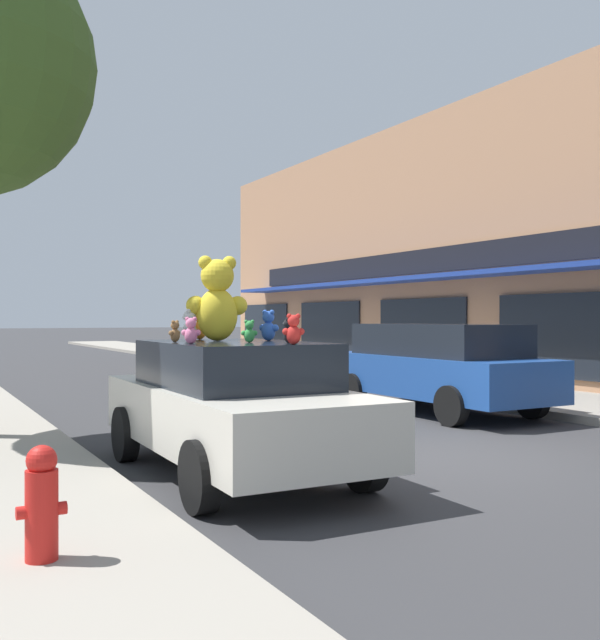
{
  "coord_description": "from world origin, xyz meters",
  "views": [
    {
      "loc": [
        -6.02,
        -7.36,
        1.81
      ],
      "look_at": [
        -0.27,
        3.05,
        1.78
      ],
      "focal_mm": 40.0,
      "sensor_mm": 36.0,
      "label": 1
    }
  ],
  "objects_px": {
    "teddy_bear_green": "(249,332)",
    "teddy_bear_brown": "(175,332)",
    "fire_hydrant": "(42,503)",
    "teddy_bear_red": "(294,330)",
    "teddy_bear_giant": "(217,300)",
    "teddy_bear_white": "(190,325)",
    "teddy_bear_black": "(289,331)",
    "teddy_bear_orange": "(200,325)",
    "teddy_bear_teal": "(293,330)",
    "teddy_bear_pink": "(191,331)",
    "parked_car_far_center": "(437,364)",
    "teddy_bear_blue": "(268,326)",
    "plush_art_car": "(233,404)"
  },
  "relations": [
    {
      "from": "teddy_bear_blue",
      "to": "teddy_bear_brown",
      "type": "bearing_deg",
      "value": 58.01
    },
    {
      "from": "teddy_bear_black",
      "to": "teddy_bear_orange",
      "type": "bearing_deg",
      "value": -123.69
    },
    {
      "from": "teddy_bear_orange",
      "to": "teddy_bear_green",
      "type": "relative_size",
      "value": 1.51
    },
    {
      "from": "teddy_bear_black",
      "to": "teddy_bear_green",
      "type": "distance_m",
      "value": 0.47
    },
    {
      "from": "teddy_bear_pink",
      "to": "teddy_bear_green",
      "type": "relative_size",
      "value": 1.13
    },
    {
      "from": "teddy_bear_giant",
      "to": "teddy_bear_red",
      "type": "xyz_separation_m",
      "value": [
        0.24,
        -1.48,
        -0.34
      ]
    },
    {
      "from": "teddy_bear_giant",
      "to": "fire_hydrant",
      "type": "xyz_separation_m",
      "value": [
        -2.44,
        -2.79,
        -1.48
      ]
    },
    {
      "from": "teddy_bear_red",
      "to": "teddy_bear_orange",
      "type": "xyz_separation_m",
      "value": [
        -0.18,
        2.2,
        0.03
      ]
    },
    {
      "from": "teddy_bear_blue",
      "to": "fire_hydrant",
      "type": "relative_size",
      "value": 0.47
    },
    {
      "from": "teddy_bear_giant",
      "to": "teddy_bear_green",
      "type": "bearing_deg",
      "value": 112.77
    },
    {
      "from": "teddy_bear_white",
      "to": "teddy_bear_teal",
      "type": "bearing_deg",
      "value": 75.83
    },
    {
      "from": "plush_art_car",
      "to": "teddy_bear_blue",
      "type": "bearing_deg",
      "value": 14.7
    },
    {
      "from": "teddy_bear_giant",
      "to": "teddy_bear_black",
      "type": "bearing_deg",
      "value": 125.92
    },
    {
      "from": "teddy_bear_white",
      "to": "teddy_bear_brown",
      "type": "bearing_deg",
      "value": -9.94
    },
    {
      "from": "teddy_bear_red",
      "to": "fire_hydrant",
      "type": "xyz_separation_m",
      "value": [
        -2.68,
        -1.31,
        -1.15
      ]
    },
    {
      "from": "teddy_bear_giant",
      "to": "teddy_bear_white",
      "type": "height_order",
      "value": "teddy_bear_giant"
    },
    {
      "from": "teddy_bear_green",
      "to": "fire_hydrant",
      "type": "relative_size",
      "value": 0.32
    },
    {
      "from": "teddy_bear_orange",
      "to": "teddy_bear_white",
      "type": "relative_size",
      "value": 0.99
    },
    {
      "from": "parked_car_far_center",
      "to": "teddy_bear_black",
      "type": "bearing_deg",
      "value": -144.19
    },
    {
      "from": "teddy_bear_red",
      "to": "teddy_bear_brown",
      "type": "bearing_deg",
      "value": -35.8
    },
    {
      "from": "teddy_bear_green",
      "to": "teddy_bear_brown",
      "type": "xyz_separation_m",
      "value": [
        -0.68,
        0.53,
        -0.0
      ]
    },
    {
      "from": "teddy_bear_orange",
      "to": "parked_car_far_center",
      "type": "distance_m",
      "value": 6.0
    },
    {
      "from": "teddy_bear_blue",
      "to": "teddy_bear_orange",
      "type": "bearing_deg",
      "value": -0.44
    },
    {
      "from": "teddy_bear_giant",
      "to": "teddy_bear_teal",
      "type": "distance_m",
      "value": 1.1
    },
    {
      "from": "teddy_bear_teal",
      "to": "teddy_bear_blue",
      "type": "relative_size",
      "value": 0.79
    },
    {
      "from": "teddy_bear_blue",
      "to": "teddy_bear_white",
      "type": "distance_m",
      "value": 0.94
    },
    {
      "from": "teddy_bear_orange",
      "to": "teddy_bear_black",
      "type": "height_order",
      "value": "teddy_bear_orange"
    },
    {
      "from": "teddy_bear_black",
      "to": "teddy_bear_blue",
      "type": "bearing_deg",
      "value": -145.79
    },
    {
      "from": "teddy_bear_blue",
      "to": "teddy_bear_brown",
      "type": "distance_m",
      "value": 1.15
    },
    {
      "from": "teddy_bear_red",
      "to": "teddy_bear_blue",
      "type": "bearing_deg",
      "value": -82.54
    },
    {
      "from": "teddy_bear_blue",
      "to": "teddy_bear_black",
      "type": "bearing_deg",
      "value": 141.14
    },
    {
      "from": "teddy_bear_pink",
      "to": "fire_hydrant",
      "type": "distance_m",
      "value": 2.94
    },
    {
      "from": "teddy_bear_brown",
      "to": "teddy_bear_giant",
      "type": "bearing_deg",
      "value": 161.9
    },
    {
      "from": "teddy_bear_blue",
      "to": "teddy_bear_black",
      "type": "xyz_separation_m",
      "value": [
        -0.15,
        -0.8,
        -0.04
      ]
    },
    {
      "from": "teddy_bear_teal",
      "to": "teddy_bear_black",
      "type": "bearing_deg",
      "value": 87.68
    },
    {
      "from": "fire_hydrant",
      "to": "teddy_bear_red",
      "type": "bearing_deg",
      "value": 26.13
    },
    {
      "from": "teddy_bear_pink",
      "to": "teddy_bear_white",
      "type": "distance_m",
      "value": 0.94
    },
    {
      "from": "teddy_bear_giant",
      "to": "teddy_bear_brown",
      "type": "distance_m",
      "value": 0.71
    },
    {
      "from": "teddy_bear_blue",
      "to": "teddy_bear_white",
      "type": "relative_size",
      "value": 0.97
    },
    {
      "from": "teddy_bear_blue",
      "to": "fire_hydrant",
      "type": "distance_m",
      "value": 4.11
    },
    {
      "from": "teddy_bear_orange",
      "to": "parked_car_far_center",
      "type": "xyz_separation_m",
      "value": [
        5.6,
        2.01,
        -0.8
      ]
    },
    {
      "from": "teddy_bear_pink",
      "to": "teddy_bear_white",
      "type": "relative_size",
      "value": 0.74
    },
    {
      "from": "teddy_bear_teal",
      "to": "teddy_bear_white",
      "type": "bearing_deg",
      "value": -10.87
    },
    {
      "from": "teddy_bear_teal",
      "to": "teddy_bear_blue",
      "type": "bearing_deg",
      "value": -52.7
    },
    {
      "from": "teddy_bear_pink",
      "to": "parked_car_far_center",
      "type": "height_order",
      "value": "teddy_bear_pink"
    },
    {
      "from": "teddy_bear_pink",
      "to": "teddy_bear_green",
      "type": "bearing_deg",
      "value": -141.06
    },
    {
      "from": "teddy_bear_giant",
      "to": "plush_art_car",
      "type": "bearing_deg",
      "value": 111.63
    },
    {
      "from": "plush_art_car",
      "to": "teddy_bear_giant",
      "type": "relative_size",
      "value": 4.4
    },
    {
      "from": "teddy_bear_black",
      "to": "teddy_bear_white",
      "type": "xyz_separation_m",
      "value": [
        -0.72,
        1.16,
        0.05
      ]
    },
    {
      "from": "teddy_bear_green",
      "to": "teddy_bear_white",
      "type": "distance_m",
      "value": 0.9
    }
  ]
}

